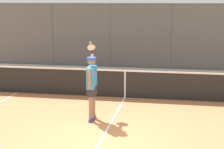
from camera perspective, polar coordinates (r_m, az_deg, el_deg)
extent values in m
plane|color=#C67A4C|center=(8.75, -1.95, -10.62)|extent=(60.00, 60.00, 0.00)
cube|color=white|center=(10.24, -0.05, -7.25)|extent=(0.05, 5.14, 0.01)
cylinder|color=#565B60|center=(17.17, 9.17, 5.61)|extent=(0.07, 0.07, 3.14)
cylinder|color=#565B60|center=(17.45, -0.28, 5.85)|extent=(0.07, 0.07, 3.14)
cylinder|color=#565B60|center=(18.18, -9.20, 5.93)|extent=(0.07, 0.07, 3.14)
cylinder|color=#565B60|center=(17.17, 4.49, 10.83)|extent=(14.26, 0.05, 0.05)
cube|color=#565B60|center=(17.25, 4.41, 5.75)|extent=(14.26, 0.02, 3.14)
cube|color=#387A3D|center=(17.92, 4.61, 5.31)|extent=(17.26, 0.90, 2.73)
cube|color=silver|center=(17.29, 4.27, 0.76)|extent=(15.26, 0.18, 0.15)
cube|color=black|center=(12.56, 2.03, -1.56)|extent=(10.02, 0.02, 0.91)
cube|color=white|center=(12.46, 2.04, 0.59)|extent=(10.02, 0.04, 0.05)
cube|color=white|center=(12.56, 2.03, -1.56)|extent=(0.05, 0.04, 0.91)
cube|color=navy|center=(10.25, -3.23, -6.99)|extent=(0.12, 0.26, 0.09)
cylinder|color=#8C664C|center=(10.12, -3.26, -4.54)|extent=(0.13, 0.13, 0.82)
cube|color=navy|center=(10.52, -2.95, -6.51)|extent=(0.12, 0.26, 0.09)
cylinder|color=#8C664C|center=(10.38, -2.97, -4.12)|extent=(0.13, 0.13, 0.82)
cube|color=#28282D|center=(10.16, -3.14, -2.53)|extent=(0.24, 0.44, 0.26)
cube|color=#338CC6|center=(10.08, -3.16, -0.44)|extent=(0.23, 0.52, 0.60)
cylinder|color=#8C664C|center=(9.78, -3.50, -0.68)|extent=(0.08, 0.08, 0.55)
cylinder|color=#8C664C|center=(10.47, -2.97, 2.32)|extent=(0.21, 0.40, 0.30)
sphere|color=#8C664C|center=(10.00, -3.19, 2.09)|extent=(0.23, 0.23, 0.23)
cylinder|color=#284C93|center=(9.99, -3.19, 2.45)|extent=(0.27, 0.27, 0.09)
cube|color=#284C93|center=(10.11, -3.06, 2.37)|extent=(0.20, 0.21, 0.02)
cylinder|color=black|center=(10.69, -3.12, 3.42)|extent=(0.08, 0.17, 0.13)
torus|color=black|center=(10.86, -3.23, 4.20)|extent=(0.34, 0.27, 0.26)
cylinder|color=silver|center=(10.86, -3.23, 4.20)|extent=(0.28, 0.21, 0.21)
sphere|color=#D6E042|center=(11.02, -3.33, 4.93)|extent=(0.07, 0.07, 0.07)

